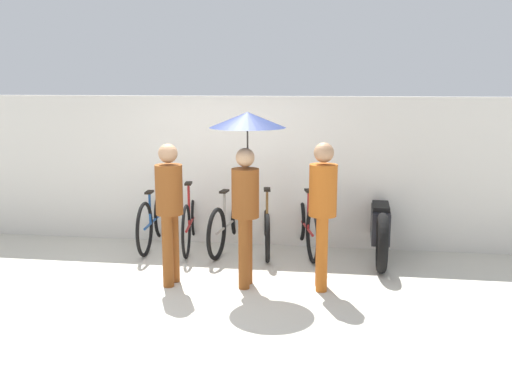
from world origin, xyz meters
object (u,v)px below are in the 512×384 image
(parked_bicycle_1, at_px, (191,221))
(motorcycle, at_px, (380,227))
(pedestrian_trailing, at_px, (323,204))
(parked_bicycle_0, at_px, (153,220))
(parked_bicycle_2, at_px, (229,223))
(parked_bicycle_4, at_px, (306,225))
(pedestrian_center, at_px, (247,155))
(pedestrian_leading, at_px, (169,203))
(parked_bicycle_3, at_px, (267,226))

(parked_bicycle_1, xyz_separation_m, motorcycle, (2.70, -0.09, 0.03))
(pedestrian_trailing, bearing_deg, parked_bicycle_0, 145.98)
(parked_bicycle_0, xyz_separation_m, parked_bicycle_2, (1.12, 0.04, -0.02))
(parked_bicycle_4, bearing_deg, pedestrian_center, 142.38)
(parked_bicycle_0, distance_m, parked_bicycle_4, 2.23)
(parked_bicycle_4, relative_size, pedestrian_center, 0.83)
(pedestrian_leading, xyz_separation_m, pedestrian_trailing, (1.78, 0.11, 0.02))
(parked_bicycle_2, distance_m, parked_bicycle_4, 1.11)
(parked_bicycle_1, relative_size, pedestrian_trailing, 1.03)
(parked_bicycle_4, height_order, pedestrian_leading, pedestrian_leading)
(parked_bicycle_0, distance_m, pedestrian_trailing, 2.94)
(motorcycle, bearing_deg, parked_bicycle_3, 88.63)
(parked_bicycle_4, bearing_deg, parked_bicycle_2, 75.91)
(parked_bicycle_1, height_order, parked_bicycle_2, parked_bicycle_1)
(parked_bicycle_0, bearing_deg, parked_bicycle_1, -90.30)
(parked_bicycle_4, relative_size, motorcycle, 0.80)
(parked_bicycle_2, distance_m, pedestrian_center, 1.91)
(parked_bicycle_1, distance_m, parked_bicycle_2, 0.56)
(parked_bicycle_3, bearing_deg, parked_bicycle_2, 79.71)
(parked_bicycle_1, bearing_deg, parked_bicycle_0, 85.91)
(parked_bicycle_1, bearing_deg, pedestrian_leading, 178.23)
(pedestrian_leading, xyz_separation_m, motorcycle, (2.54, 1.47, -0.57))
(pedestrian_trailing, bearing_deg, pedestrian_leading, 178.86)
(parked_bicycle_0, relative_size, parked_bicycle_2, 0.96)
(parked_bicycle_1, height_order, pedestrian_center, pedestrian_center)
(parked_bicycle_3, height_order, parked_bicycle_4, parked_bicycle_4)
(parked_bicycle_0, bearing_deg, pedestrian_leading, -158.60)
(parked_bicycle_1, xyz_separation_m, parked_bicycle_2, (0.56, 0.01, -0.02))
(parked_bicycle_2, height_order, pedestrian_center, pedestrian_center)
(parked_bicycle_0, height_order, parked_bicycle_1, parked_bicycle_1)
(parked_bicycle_4, bearing_deg, motorcycle, -109.40)
(pedestrian_center, relative_size, pedestrian_trailing, 1.19)
(parked_bicycle_0, relative_size, pedestrian_leading, 1.02)
(parked_bicycle_2, bearing_deg, parked_bicycle_4, -83.51)
(pedestrian_leading, relative_size, pedestrian_trailing, 0.98)
(parked_bicycle_2, bearing_deg, parked_bicycle_0, 98.84)
(pedestrian_center, bearing_deg, pedestrian_leading, -168.17)
(pedestrian_trailing, bearing_deg, parked_bicycle_1, 138.77)
(pedestrian_trailing, distance_m, motorcycle, 1.66)
(pedestrian_leading, height_order, pedestrian_center, pedestrian_center)
(parked_bicycle_2, bearing_deg, pedestrian_trailing, -129.93)
(parked_bicycle_3, xyz_separation_m, parked_bicycle_4, (0.56, 0.02, 0.04))
(parked_bicycle_1, relative_size, motorcycle, 0.84)
(parked_bicycle_1, relative_size, pedestrian_center, 0.87)
(parked_bicycle_2, bearing_deg, parked_bicycle_3, -85.25)
(parked_bicycle_3, bearing_deg, parked_bicycle_4, -96.82)
(pedestrian_center, distance_m, motorcycle, 2.39)
(parked_bicycle_4, distance_m, motorcycle, 1.03)
(parked_bicycle_1, relative_size, parked_bicycle_2, 0.99)
(parked_bicycle_4, distance_m, pedestrian_trailing, 1.61)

